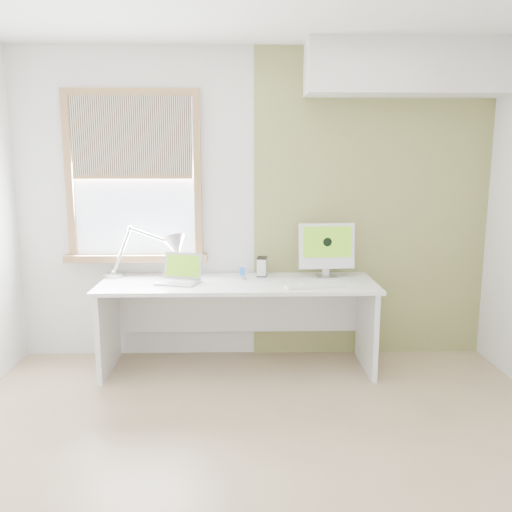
{
  "coord_description": "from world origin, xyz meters",
  "views": [
    {
      "loc": [
        -0.09,
        -2.71,
        1.69
      ],
      "look_at": [
        0.0,
        1.05,
        1.0
      ],
      "focal_mm": 36.88,
      "sensor_mm": 36.0,
      "label": 1
    }
  ],
  "objects_px": {
    "desk_lamp": "(164,250)",
    "laptop": "(180,275)",
    "imac": "(327,247)",
    "external_drive": "(262,267)",
    "desk": "(238,303)"
  },
  "relations": [
    {
      "from": "desk_lamp",
      "to": "laptop",
      "type": "distance_m",
      "value": 0.33
    },
    {
      "from": "laptop",
      "to": "imac",
      "type": "relative_size",
      "value": 0.82
    },
    {
      "from": "laptop",
      "to": "desk_lamp",
      "type": "bearing_deg",
      "value": 123.81
    },
    {
      "from": "desk_lamp",
      "to": "external_drive",
      "type": "relative_size",
      "value": 4.78
    },
    {
      "from": "desk",
      "to": "desk_lamp",
      "type": "relative_size",
      "value": 2.87
    },
    {
      "from": "external_drive",
      "to": "imac",
      "type": "xyz_separation_m",
      "value": [
        0.53,
        -0.05,
        0.17
      ]
    },
    {
      "from": "desk_lamp",
      "to": "imac",
      "type": "xyz_separation_m",
      "value": [
        1.35,
        -0.08,
        0.03
      ]
    },
    {
      "from": "external_drive",
      "to": "laptop",
      "type": "bearing_deg",
      "value": -162.76
    },
    {
      "from": "external_drive",
      "to": "imac",
      "type": "distance_m",
      "value": 0.56
    },
    {
      "from": "external_drive",
      "to": "imac",
      "type": "relative_size",
      "value": 0.35
    },
    {
      "from": "desk",
      "to": "laptop",
      "type": "height_order",
      "value": "laptop"
    },
    {
      "from": "external_drive",
      "to": "imac",
      "type": "bearing_deg",
      "value": -5.83
    },
    {
      "from": "desk",
      "to": "desk_lamp",
      "type": "distance_m",
      "value": 0.77
    },
    {
      "from": "desk_lamp",
      "to": "external_drive",
      "type": "bearing_deg",
      "value": -1.95
    },
    {
      "from": "laptop",
      "to": "imac",
      "type": "xyz_separation_m",
      "value": [
        1.19,
        0.15,
        0.2
      ]
    }
  ]
}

